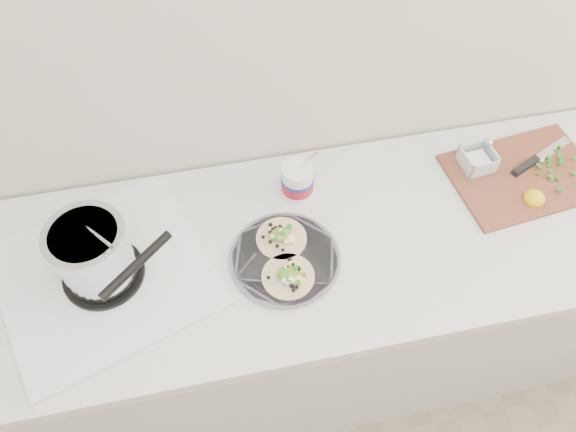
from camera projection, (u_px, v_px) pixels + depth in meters
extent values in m
cube|color=beige|center=(267.00, 55.00, 1.39)|extent=(3.50, 0.05, 2.60)
cube|color=silver|center=(291.00, 314.00, 1.94)|extent=(2.40, 0.62, 0.86)
cube|color=silver|center=(293.00, 250.00, 1.56)|extent=(2.44, 0.66, 0.04)
cube|color=silver|center=(105.00, 276.00, 1.48)|extent=(0.65, 0.62, 0.01)
cylinder|color=black|center=(104.00, 274.00, 1.47)|extent=(0.21, 0.21, 0.01)
torus|color=black|center=(102.00, 271.00, 1.45)|extent=(0.18, 0.18, 0.02)
cylinder|color=silver|center=(92.00, 252.00, 1.38)|extent=(0.18, 0.18, 0.16)
cylinder|color=slate|center=(285.00, 259.00, 1.51)|extent=(0.29, 0.29, 0.01)
cylinder|color=slate|center=(285.00, 258.00, 1.51)|extent=(0.30, 0.30, 0.00)
cylinder|color=white|center=(297.00, 181.00, 1.60)|extent=(0.09, 0.09, 0.11)
cylinder|color=#B31324|center=(297.00, 183.00, 1.61)|extent=(0.09, 0.09, 0.04)
cylinder|color=#192D99|center=(297.00, 179.00, 1.59)|extent=(0.10, 0.10, 0.01)
cube|color=brown|center=(523.00, 175.00, 1.68)|extent=(0.46, 0.35, 0.01)
cube|color=white|center=(477.00, 161.00, 1.68)|extent=(0.06, 0.06, 0.03)
ellipsoid|color=yellow|center=(535.00, 197.00, 1.60)|extent=(0.06, 0.06, 0.05)
cube|color=silver|center=(551.00, 150.00, 1.73)|extent=(0.16, 0.09, 0.00)
cube|color=black|center=(526.00, 166.00, 1.68)|extent=(0.10, 0.06, 0.02)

